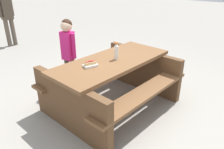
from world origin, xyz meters
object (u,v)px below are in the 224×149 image
at_px(soda_bottle, 116,51).
at_px(bystander_adult, 6,8).
at_px(child_in_coat, 68,46).
at_px(picnic_table, 112,79).
at_px(hotdog_tray, 90,64).

distance_m(soda_bottle, bystander_adult, 4.19).
distance_m(child_in_coat, bystander_adult, 3.26).
height_order(child_in_coat, bystander_adult, bystander_adult).
xyz_separation_m(picnic_table, soda_bottle, (-0.07, 0.03, 0.42)).
xyz_separation_m(soda_bottle, hotdog_tray, (0.42, -0.13, -0.08)).
xyz_separation_m(child_in_coat, bystander_adult, (-0.90, -3.13, 0.25)).
relative_size(soda_bottle, child_in_coat, 0.21).
distance_m(hotdog_tray, child_in_coat, 0.93).
bearing_deg(soda_bottle, hotdog_tray, -17.65).
relative_size(hotdog_tray, child_in_coat, 0.17).
relative_size(picnic_table, hotdog_tray, 9.48).
relative_size(picnic_table, child_in_coat, 1.64).
distance_m(picnic_table, bystander_adult, 4.21).
relative_size(child_in_coat, bystander_adult, 0.76).
height_order(soda_bottle, hotdog_tray, soda_bottle).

